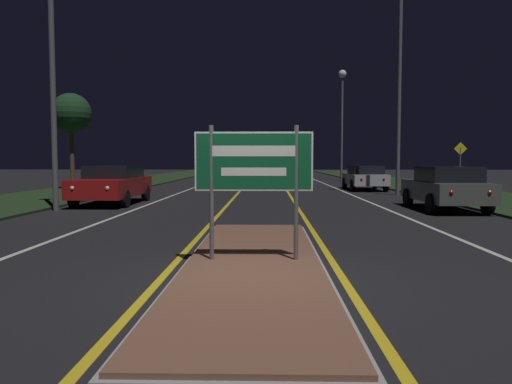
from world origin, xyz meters
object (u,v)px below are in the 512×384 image
(streetlight_right_far, at_px, (342,102))
(car_receding_0, at_px, (446,187))
(car_receding_2, at_px, (298,172))
(car_receding_1, at_px, (365,177))
(warning_sign, at_px, (460,163))
(streetlight_left_near, at_px, (51,25))
(car_approaching_0, at_px, (113,184))
(highway_sign, at_px, (254,167))
(streetlight_right_near, at_px, (400,51))

(streetlight_right_far, relative_size, car_receding_0, 2.09)
(streetlight_right_far, xyz_separation_m, car_receding_2, (-3.71, -3.34, -5.53))
(streetlight_right_far, distance_m, car_receding_1, 13.87)
(streetlight_right_far, height_order, car_receding_2, streetlight_right_far)
(streetlight_right_far, relative_size, warning_sign, 3.68)
(car_receding_0, bearing_deg, streetlight_left_near, -177.12)
(streetlight_left_near, height_order, streetlight_right_far, streetlight_left_near)
(streetlight_left_near, xyz_separation_m, streetlight_right_far, (12.79, 24.44, 0.38))
(car_receding_2, distance_m, car_approaching_0, 20.06)
(highway_sign, xyz_separation_m, car_receding_1, (5.57, 19.96, -0.82))
(streetlight_right_near, distance_m, car_approaching_0, 14.26)
(highway_sign, distance_m, car_approaching_0, 12.34)
(car_receding_0, distance_m, car_approaching_0, 11.89)
(streetlight_left_near, xyz_separation_m, car_approaching_0, (1.00, 2.74, -5.14))
(streetlight_left_near, relative_size, car_approaching_0, 1.92)
(car_receding_0, relative_size, car_receding_2, 1.02)
(streetlight_right_near, relative_size, warning_sign, 4.63)
(car_receding_2, height_order, car_approaching_0, car_approaching_0)
(streetlight_right_near, xyz_separation_m, warning_sign, (2.82, -0.21, -5.16))
(streetlight_left_near, height_order, streetlight_right_near, streetlight_right_near)
(car_receding_1, relative_size, car_approaching_0, 0.92)
(highway_sign, distance_m, warning_sign, 18.22)
(highway_sign, height_order, car_receding_1, highway_sign)
(car_receding_0, relative_size, warning_sign, 1.76)
(car_receding_1, distance_m, car_approaching_0, 14.37)
(car_receding_0, bearing_deg, car_approaching_0, 169.82)
(highway_sign, xyz_separation_m, streetlight_right_far, (6.16, 32.65, 4.74))
(car_receding_1, relative_size, car_receding_2, 1.07)
(car_receding_2, distance_m, warning_sign, 15.16)
(car_receding_0, bearing_deg, streetlight_right_near, 87.87)
(streetlight_right_far, bearing_deg, streetlight_left_near, -117.63)
(car_receding_2, relative_size, warning_sign, 1.73)
(car_approaching_0, bearing_deg, car_receding_0, -10.18)
(streetlight_right_far, relative_size, car_approaching_0, 1.84)
(streetlight_right_far, height_order, warning_sign, streetlight_right_far)
(car_approaching_0, bearing_deg, highway_sign, -62.83)
(highway_sign, bearing_deg, car_receding_1, 74.40)
(highway_sign, xyz_separation_m, warning_sign, (9.17, 15.75, -0.01))
(car_receding_2, bearing_deg, car_receding_1, -71.56)
(streetlight_right_near, bearing_deg, warning_sign, -4.17)
(streetlight_right_far, xyz_separation_m, car_receding_0, (-0.08, -23.80, -5.52))
(streetlight_right_far, xyz_separation_m, car_receding_1, (-0.59, -12.69, -5.56))
(car_receding_0, distance_m, warning_sign, 7.59)
(streetlight_left_near, xyz_separation_m, car_receding_1, (12.20, 11.74, -5.18))
(highway_sign, xyz_separation_m, streetlight_left_near, (-6.63, 8.22, 4.36))
(highway_sign, xyz_separation_m, car_receding_0, (6.08, 8.86, -0.78))
(highway_sign, distance_m, car_receding_1, 20.74)
(highway_sign, relative_size, car_receding_2, 0.50)
(highway_sign, height_order, streetlight_right_far, streetlight_right_far)
(highway_sign, relative_size, streetlight_right_far, 0.24)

